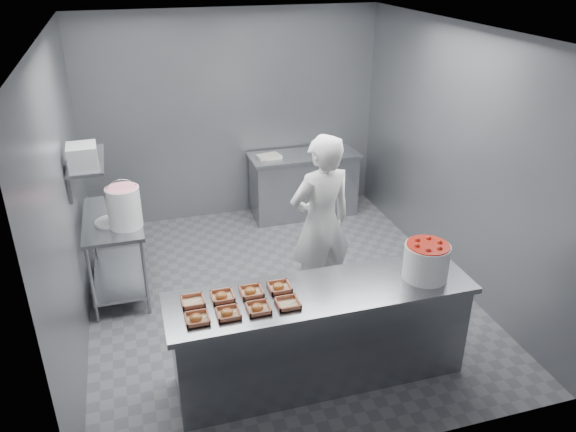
# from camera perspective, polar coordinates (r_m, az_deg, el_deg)

# --- Properties ---
(floor) EXTENTS (4.50, 4.50, 0.00)m
(floor) POSITION_cam_1_polar(r_m,az_deg,el_deg) (6.27, -0.95, -7.95)
(floor) COLOR #4C4C51
(floor) RESTS_ON ground
(ceiling) EXTENTS (4.50, 4.50, 0.00)m
(ceiling) POSITION_cam_1_polar(r_m,az_deg,el_deg) (5.26, -1.18, 18.35)
(ceiling) COLOR white
(ceiling) RESTS_ON wall_back
(wall_back) EXTENTS (4.00, 0.04, 2.80)m
(wall_back) POSITION_cam_1_polar(r_m,az_deg,el_deg) (7.69, -5.62, 9.98)
(wall_back) COLOR slate
(wall_back) RESTS_ON ground
(wall_left) EXTENTS (0.04, 4.50, 2.80)m
(wall_left) POSITION_cam_1_polar(r_m,az_deg,el_deg) (5.47, -21.67, 1.54)
(wall_left) COLOR slate
(wall_left) RESTS_ON ground
(wall_right) EXTENTS (0.04, 4.50, 2.80)m
(wall_right) POSITION_cam_1_polar(r_m,az_deg,el_deg) (6.40, 16.55, 5.74)
(wall_right) COLOR slate
(wall_right) RESTS_ON ground
(service_counter) EXTENTS (2.60, 0.70, 0.90)m
(service_counter) POSITION_cam_1_polar(r_m,az_deg,el_deg) (4.96, 3.31, -11.90)
(service_counter) COLOR slate
(service_counter) RESTS_ON ground
(prep_table) EXTENTS (0.60, 1.20, 0.90)m
(prep_table) POSITION_cam_1_polar(r_m,az_deg,el_deg) (6.33, -17.06, -2.59)
(prep_table) COLOR slate
(prep_table) RESTS_ON ground
(back_counter) EXTENTS (1.50, 0.60, 0.90)m
(back_counter) POSITION_cam_1_polar(r_m,az_deg,el_deg) (7.89, 1.61, 3.24)
(back_counter) COLOR slate
(back_counter) RESTS_ON ground
(wall_shelf) EXTENTS (0.35, 0.90, 0.03)m
(wall_shelf) POSITION_cam_1_polar(r_m,az_deg,el_deg) (5.96, -19.87, 5.34)
(wall_shelf) COLOR slate
(wall_shelf) RESTS_ON wall_left
(tray_0) EXTENTS (0.19, 0.18, 0.06)m
(tray_0) POSITION_cam_1_polar(r_m,az_deg,el_deg) (4.39, -9.25, -10.22)
(tray_0) COLOR tan
(tray_0) RESTS_ON service_counter
(tray_1) EXTENTS (0.19, 0.18, 0.06)m
(tray_1) POSITION_cam_1_polar(r_m,az_deg,el_deg) (4.42, -6.13, -9.77)
(tray_1) COLOR tan
(tray_1) RESTS_ON service_counter
(tray_2) EXTENTS (0.19, 0.18, 0.06)m
(tray_2) POSITION_cam_1_polar(r_m,az_deg,el_deg) (4.45, -3.06, -9.30)
(tray_2) COLOR tan
(tray_2) RESTS_ON service_counter
(tray_3) EXTENTS (0.19, 0.18, 0.04)m
(tray_3) POSITION_cam_1_polar(r_m,az_deg,el_deg) (4.51, -0.02, -8.84)
(tray_3) COLOR tan
(tray_3) RESTS_ON service_counter
(tray_4) EXTENTS (0.19, 0.18, 0.04)m
(tray_4) POSITION_cam_1_polar(r_m,az_deg,el_deg) (4.59, -9.64, -8.53)
(tray_4) COLOR tan
(tray_4) RESTS_ON service_counter
(tray_5) EXTENTS (0.19, 0.18, 0.06)m
(tray_5) POSITION_cam_1_polar(r_m,az_deg,el_deg) (4.61, -6.70, -8.09)
(tray_5) COLOR tan
(tray_5) RESTS_ON service_counter
(tray_6) EXTENTS (0.19, 0.18, 0.06)m
(tray_6) POSITION_cam_1_polar(r_m,az_deg,el_deg) (4.65, -3.77, -7.66)
(tray_6) COLOR tan
(tray_6) RESTS_ON service_counter
(tray_7) EXTENTS (0.19, 0.18, 0.06)m
(tray_7) POSITION_cam_1_polar(r_m,az_deg,el_deg) (4.70, -0.89, -7.22)
(tray_7) COLOR tan
(tray_7) RESTS_ON service_counter
(worker) EXTENTS (0.76, 0.57, 1.89)m
(worker) POSITION_cam_1_polar(r_m,az_deg,el_deg) (5.68, 3.35, -0.79)
(worker) COLOR silver
(worker) RESTS_ON ground
(strawberry_tub) EXTENTS (0.39, 0.39, 0.32)m
(strawberry_tub) POSITION_cam_1_polar(r_m,az_deg,el_deg) (4.93, 13.88, -4.36)
(strawberry_tub) COLOR white
(strawberry_tub) RESTS_ON service_counter
(glaze_bucket) EXTENTS (0.35, 0.33, 0.51)m
(glaze_bucket) POSITION_cam_1_polar(r_m,az_deg,el_deg) (5.86, -16.32, 0.96)
(glaze_bucket) COLOR white
(glaze_bucket) RESTS_ON prep_table
(bucket_lid) EXTENTS (0.38, 0.38, 0.02)m
(bucket_lid) POSITION_cam_1_polar(r_m,az_deg,el_deg) (6.06, -17.58, -0.55)
(bucket_lid) COLOR white
(bucket_lid) RESTS_ON prep_table
(rag) EXTENTS (0.14, 0.12, 0.02)m
(rag) POSITION_cam_1_polar(r_m,az_deg,el_deg) (6.31, -16.76, 0.59)
(rag) COLOR #CCB28C
(rag) RESTS_ON prep_table
(appliance) EXTENTS (0.28, 0.32, 0.23)m
(appliance) POSITION_cam_1_polar(r_m,az_deg,el_deg) (5.67, -20.14, 5.67)
(appliance) COLOR gray
(appliance) RESTS_ON wall_shelf
(paper_stack) EXTENTS (0.32, 0.25, 0.04)m
(paper_stack) POSITION_cam_1_polar(r_m,az_deg,el_deg) (7.60, -1.93, 6.07)
(paper_stack) COLOR silver
(paper_stack) RESTS_ON back_counter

